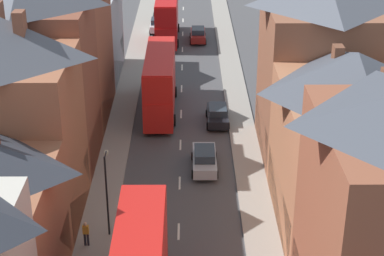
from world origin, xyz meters
TOP-DOWN VIEW (x-y plane):
  - pavement_left at (-5.10, 38.00)m, footprint 2.20×104.00m
  - pavement_right at (5.10, 38.00)m, footprint 2.20×104.00m
  - centre_line_dashes at (0.00, 36.00)m, footprint 0.14×97.80m
  - terrace_row_left at (-10.18, 20.40)m, footprint 8.00×61.93m
  - double_decker_bus_mid_street at (-1.81, 57.57)m, footprint 2.74×10.80m
  - double_decker_bus_far_approaching at (-1.81, 36.60)m, footprint 2.74×10.80m
  - car_near_blue at (3.10, 34.07)m, footprint 1.90×4.27m
  - car_near_silver at (-3.10, 60.94)m, footprint 1.90×3.86m
  - car_parked_left_a at (1.80, 56.97)m, footprint 1.90×4.31m
  - car_parked_right_a at (1.80, 26.03)m, footprint 1.90×4.49m
  - pedestrian_mid_left at (-5.47, 16.42)m, footprint 0.36×0.22m
  - street_lamp at (-4.25, 17.69)m, footprint 0.20×1.12m

SIDE VIEW (x-z plane):
  - centre_line_dashes at x=0.00m, z-range 0.00..0.01m
  - pavement_left at x=-5.10m, z-range 0.00..0.14m
  - pavement_right at x=5.10m, z-range 0.00..0.14m
  - car_near_blue at x=3.10m, z-range 0.01..1.62m
  - car_parked_left_a at x=1.80m, z-range 0.01..1.67m
  - car_parked_right_a at x=1.80m, z-range 0.01..1.68m
  - car_near_silver at x=-3.10m, z-range 0.00..1.69m
  - pedestrian_mid_left at x=-5.47m, z-range 0.23..1.84m
  - double_decker_bus_mid_street at x=-1.81m, z-range 0.17..5.47m
  - double_decker_bus_far_approaching at x=-1.81m, z-range 0.17..5.47m
  - street_lamp at x=-4.25m, z-range 0.49..5.99m
  - terrace_row_left at x=-10.18m, z-range -1.32..13.59m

